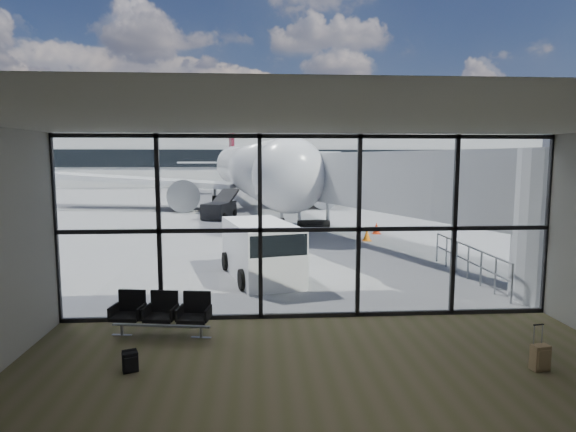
{
  "coord_description": "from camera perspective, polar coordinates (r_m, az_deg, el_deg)",
  "views": [
    {
      "loc": [
        -1.29,
        -11.48,
        3.9
      ],
      "look_at": [
        -0.33,
        3.0,
        2.18
      ],
      "focal_mm": 30.0,
      "sensor_mm": 36.0,
      "label": 1
    }
  ],
  "objects": [
    {
      "name": "apron_railing",
      "position": [
        16.79,
        20.58,
        -4.6
      ],
      "size": [
        0.06,
        5.46,
        1.11
      ],
      "color": "gray",
      "rests_on": "ground"
    },
    {
      "name": "suitcase",
      "position": [
        10.37,
        27.75,
        -14.61
      ],
      "size": [
        0.34,
        0.27,
        0.86
      ],
      "rotation": [
        0.0,
        0.0,
        0.15
      ],
      "color": "#927851",
      "rests_on": "ground"
    },
    {
      "name": "tree_2",
      "position": [
        89.32,
        -24.82,
        7.42
      ],
      "size": [
        6.27,
        6.27,
        9.03
      ],
      "color": "#382619",
      "rests_on": "ground"
    },
    {
      "name": "tree_1",
      "position": [
        91.61,
        -28.33,
        6.81
      ],
      "size": [
        5.61,
        5.61,
        8.07
      ],
      "color": "#382619",
      "rests_on": "ground"
    },
    {
      "name": "seating_row",
      "position": [
        11.24,
        -14.66,
        -10.87
      ],
      "size": [
        2.19,
        0.92,
        0.97
      ],
      "rotation": [
        0.0,
        0.0,
        -0.15
      ],
      "color": "gray",
      "rests_on": "ground"
    },
    {
      "name": "service_van",
      "position": [
        15.85,
        -3.12,
        -4.03
      ],
      "size": [
        2.81,
        4.51,
        1.82
      ],
      "rotation": [
        0.0,
        0.0,
        0.24
      ],
      "color": "white",
      "rests_on": "ground"
    },
    {
      "name": "tree_5",
      "position": [
        84.62,
        -13.25,
        7.93
      ],
      "size": [
        6.27,
        6.27,
        9.03
      ],
      "color": "#382619",
      "rests_on": "ground"
    },
    {
      "name": "airliner",
      "position": [
        40.62,
        -4.67,
        5.51
      ],
      "size": [
        33.01,
        38.43,
        9.93
      ],
      "rotation": [
        0.0,
        0.0,
        0.13
      ],
      "color": "silver",
      "rests_on": "ground"
    },
    {
      "name": "tree_4",
      "position": [
        85.78,
        -17.23,
        7.37
      ],
      "size": [
        5.61,
        5.61,
        8.07
      ],
      "color": "#382619",
      "rests_on": "ground"
    },
    {
      "name": "traffic_cone_b",
      "position": [
        23.39,
        9.32,
        -2.24
      ],
      "size": [
        0.41,
        0.41,
        0.58
      ],
      "color": "orange",
      "rests_on": "ground"
    },
    {
      "name": "backpack",
      "position": [
        9.67,
        -18.19,
        -16.1
      ],
      "size": [
        0.32,
        0.32,
        0.41
      ],
      "rotation": [
        0.0,
        0.0,
        0.39
      ],
      "color": "black",
      "rests_on": "ground"
    },
    {
      "name": "far_terminal",
      "position": [
        73.45,
        -3.28,
        7.0
      ],
      "size": [
        80.0,
        12.2,
        11.0
      ],
      "color": "#A6A5A1",
      "rests_on": "ground"
    },
    {
      "name": "lounge_shell",
      "position": [
        6.92,
        7.03,
        -3.72
      ],
      "size": [
        12.02,
        8.01,
        4.51
      ],
      "color": "brown",
      "rests_on": "ground"
    },
    {
      "name": "tree_3",
      "position": [
        87.35,
        -21.07,
        6.8
      ],
      "size": [
        4.95,
        4.95,
        7.12
      ],
      "color": "#382619",
      "rests_on": "ground"
    },
    {
      "name": "traffic_cone_a",
      "position": [
        26.59,
        -6.39,
        -1.11
      ],
      "size": [
        0.41,
        0.41,
        0.58
      ],
      "color": "#F9450D",
      "rests_on": "ground"
    },
    {
      "name": "glass_curtain_wall",
      "position": [
        11.67,
        2.58,
        -1.4
      ],
      "size": [
        12.1,
        0.12,
        4.5
      ],
      "color": "white",
      "rests_on": "ground"
    },
    {
      "name": "traffic_cone_c",
      "position": [
        25.67,
        10.43,
        -1.44
      ],
      "size": [
        0.42,
        0.42,
        0.61
      ],
      "color": "red",
      "rests_on": "ground"
    },
    {
      "name": "ground",
      "position": [
        51.64,
        -2.36,
        2.43
      ],
      "size": [
        220.0,
        220.0,
        0.0
      ],
      "primitive_type": "plane",
      "color": "slate",
      "rests_on": "ground"
    },
    {
      "name": "belt_loader",
      "position": [
        32.13,
        -8.1,
        0.83
      ],
      "size": [
        2.41,
        4.18,
        1.83
      ],
      "rotation": [
        0.0,
        0.0,
        -0.29
      ],
      "color": "black",
      "rests_on": "ground"
    },
    {
      "name": "jet_bridge",
      "position": [
        19.59,
        14.65,
        3.2
      ],
      "size": [
        8.0,
        16.5,
        4.33
      ],
      "color": "#A7A9AD",
      "rests_on": "ground"
    }
  ]
}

